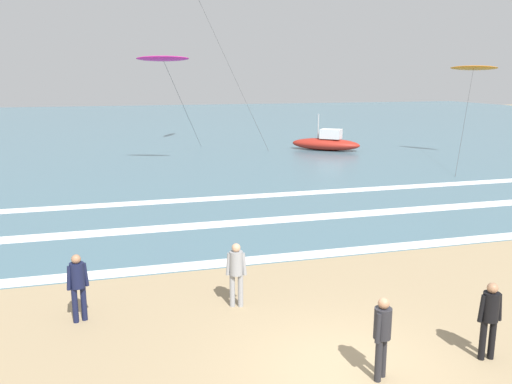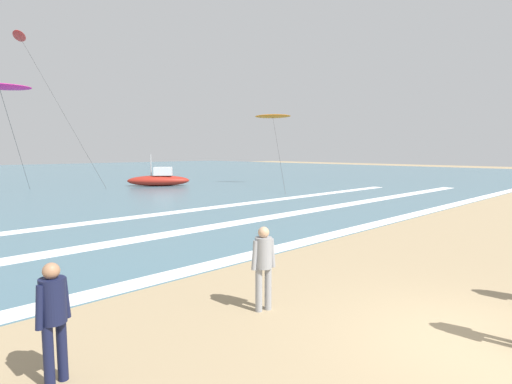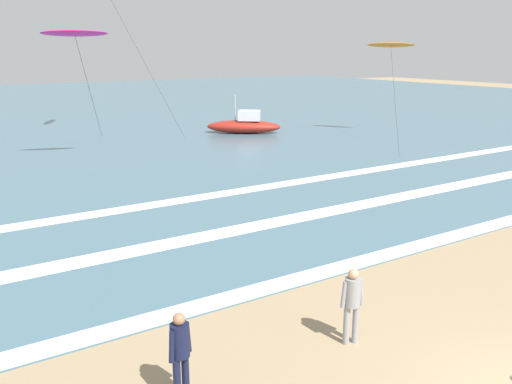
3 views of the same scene
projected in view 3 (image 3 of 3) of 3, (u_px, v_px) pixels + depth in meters
The scene contains 9 objects.
ocean_surface at pixel (13, 113), 50.40m from camera, with size 140.00×90.00×0.01m, color #476B7A.
wave_foam_shoreline at pixel (352, 264), 14.87m from camera, with size 57.70×0.68×0.01m, color white.
wave_foam_mid_break at pixel (260, 225), 18.14m from camera, with size 52.63×0.90×0.01m, color white.
wave_foam_outer_break at pixel (180, 200), 21.12m from camera, with size 47.31×0.83×0.01m, color white.
surfer_left_far at pixel (180, 349), 8.90m from camera, with size 0.51×0.32×1.60m.
surfer_right_near at pixel (352, 299), 10.66m from camera, with size 0.51×0.32×1.60m.
kite_orange_high_left at pixel (391, 45), 36.30m from camera, with size 6.62×7.92×6.24m.
kite_magenta_mid_center at pixel (74, 34), 26.53m from camera, with size 5.37×10.12×6.72m.
offshore_boat at pixel (244, 125), 38.11m from camera, with size 5.17×4.50×2.70m.
Camera 3 is at (-8.25, -3.78, 5.72)m, focal length 37.97 mm.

